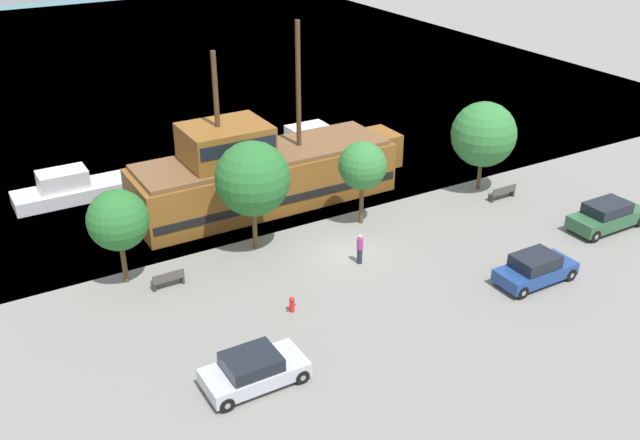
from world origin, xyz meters
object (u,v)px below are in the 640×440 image
(moored_boat_dockside, at_px, (71,188))
(pedestrian_walking_near, at_px, (360,249))
(bench_promenade_east, at_px, (503,192))
(moored_boat_outer, at_px, (312,140))
(parked_car_curb_front, at_px, (535,269))
(fire_hydrant, at_px, (292,304))
(bench_promenade_west, at_px, (168,279))
(pirate_ship, at_px, (262,173))
(parked_car_curb_mid, at_px, (254,370))
(parked_car_curb_rear, at_px, (607,216))

(moored_boat_dockside, xyz_separation_m, pedestrian_walking_near, (10.62, -14.91, 0.12))
(moored_boat_dockside, relative_size, bench_promenade_east, 3.88)
(moored_boat_outer, distance_m, pedestrian_walking_near, 16.14)
(parked_car_curb_front, xyz_separation_m, fire_hydrant, (-11.14, 3.59, -0.31))
(moored_boat_outer, xyz_separation_m, bench_promenade_west, (-14.87, -12.41, -0.20))
(pirate_ship, xyz_separation_m, moored_boat_dockside, (-9.56, 6.20, -1.25))
(pirate_ship, xyz_separation_m, pedestrian_walking_near, (1.07, -8.71, -1.13))
(pirate_ship, distance_m, parked_car_curb_mid, 16.27)
(pirate_ship, bearing_deg, fire_hydrant, -109.77)
(parked_car_curb_front, distance_m, parked_car_curb_rear, 7.74)
(pirate_ship, bearing_deg, pedestrian_walking_near, -83.02)
(moored_boat_dockside, bearing_deg, moored_boat_outer, 0.45)
(moored_boat_outer, distance_m, bench_promenade_west, 19.36)
(parked_car_curb_mid, distance_m, fire_hydrant, 5.08)
(parked_car_curb_rear, relative_size, fire_hydrant, 5.95)
(moored_boat_outer, height_order, parked_car_curb_front, moored_boat_outer)
(parked_car_curb_rear, bearing_deg, bench_promenade_east, 111.37)
(moored_boat_outer, xyz_separation_m, pedestrian_walking_near, (-5.86, -15.04, 0.18))
(moored_boat_outer, height_order, bench_promenade_west, moored_boat_outer)
(parked_car_curb_front, xyz_separation_m, pedestrian_walking_near, (-6.19, 5.69, 0.09))
(bench_promenade_east, xyz_separation_m, bench_promenade_west, (-20.44, 0.57, -0.01))
(pirate_ship, relative_size, fire_hydrant, 21.68)
(bench_promenade_west, bearing_deg, pedestrian_walking_near, -16.30)
(pirate_ship, height_order, fire_hydrant, pirate_ship)
(parked_car_curb_rear, relative_size, bench_promenade_east, 2.56)
(pirate_ship, bearing_deg, parked_car_curb_front, -63.25)
(parked_car_curb_mid, bearing_deg, moored_boat_dockside, 95.82)
(bench_promenade_east, relative_size, bench_promenade_west, 1.16)
(parked_car_curb_mid, relative_size, parked_car_curb_rear, 0.87)
(bench_promenade_east, height_order, bench_promenade_west, same)
(parked_car_curb_mid, bearing_deg, parked_car_curb_rear, 5.43)
(pedestrian_walking_near, bearing_deg, parked_car_curb_front, -42.59)
(parked_car_curb_rear, bearing_deg, pirate_ship, 140.10)
(parked_car_curb_front, height_order, bench_promenade_east, parked_car_curb_front)
(moored_boat_dockside, height_order, parked_car_curb_front, moored_boat_dockside)
(bench_promenade_west, bearing_deg, pirate_ship, 37.39)
(parked_car_curb_front, xyz_separation_m, parked_car_curb_rear, (7.45, 2.10, 0.05))
(moored_boat_outer, relative_size, bench_promenade_west, 4.52)
(parked_car_curb_rear, bearing_deg, moored_boat_outer, 112.69)
(parked_car_curb_rear, xyz_separation_m, fire_hydrant, (-18.60, 1.49, -0.36))
(pedestrian_walking_near, bearing_deg, parked_car_curb_mid, -146.21)
(parked_car_curb_rear, bearing_deg, parked_car_curb_front, -164.28)
(parked_car_curb_rear, distance_m, pedestrian_walking_near, 14.11)
(moored_boat_outer, relative_size, pedestrian_walking_near, 4.33)
(pirate_ship, xyz_separation_m, fire_hydrant, (-3.89, -10.81, -1.53))
(moored_boat_outer, height_order, fire_hydrant, moored_boat_outer)
(moored_boat_dockside, xyz_separation_m, fire_hydrant, (5.67, -17.02, -0.28))
(pirate_ship, bearing_deg, parked_car_curb_mid, -117.36)
(moored_boat_dockside, xyz_separation_m, bench_promenade_west, (1.61, -12.28, -0.26))
(moored_boat_outer, bearing_deg, moored_boat_dockside, -179.55)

